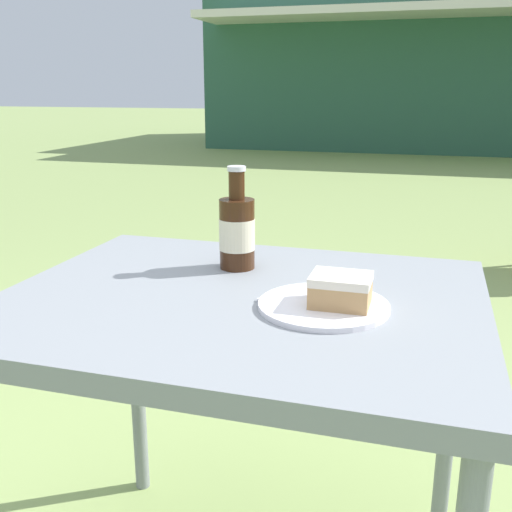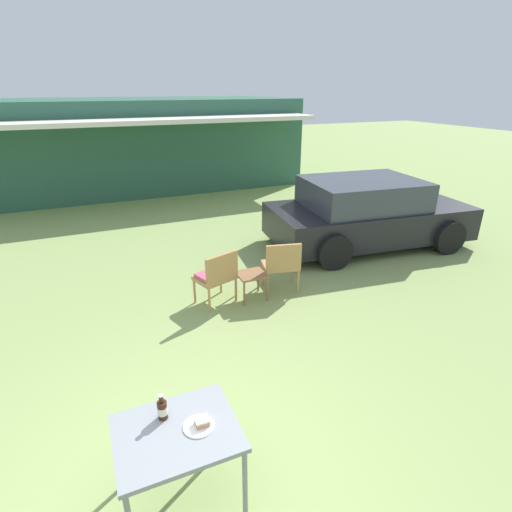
# 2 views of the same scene
# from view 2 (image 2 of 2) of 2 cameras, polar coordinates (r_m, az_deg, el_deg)

# --- Properties ---
(ground_plane) EXTENTS (60.00, 60.00, 0.00)m
(ground_plane) POSITION_cam_2_polar(r_m,az_deg,el_deg) (3.88, -10.32, -31.01)
(ground_plane) COLOR #8CA35B
(cabin_building) EXTENTS (10.39, 5.68, 2.76)m
(cabin_building) POSITION_cam_2_polar(r_m,az_deg,el_deg) (14.45, -17.19, 15.22)
(cabin_building) COLOR #2D5B47
(cabin_building) RESTS_ON ground_plane
(parked_car) EXTENTS (4.28, 2.47, 1.40)m
(parked_car) POSITION_cam_2_polar(r_m,az_deg,el_deg) (8.69, 15.48, 5.90)
(parked_car) COLOR black
(parked_car) RESTS_ON ground_plane
(wicker_chair_cushioned) EXTENTS (0.68, 0.60, 0.86)m
(wicker_chair_cushioned) POSITION_cam_2_polar(r_m,az_deg,el_deg) (6.08, -5.61, -2.63)
(wicker_chair_cushioned) COLOR #B2844C
(wicker_chair_cushioned) RESTS_ON ground_plane
(wicker_chair_plain) EXTENTS (0.65, 0.56, 0.86)m
(wicker_chair_plain) POSITION_cam_2_polar(r_m,az_deg,el_deg) (6.44, 3.69, -0.99)
(wicker_chair_plain) COLOR #B2844C
(wicker_chair_plain) RESTS_ON ground_plane
(garden_side_table) EXTENTS (0.44, 0.40, 0.43)m
(garden_side_table) POSITION_cam_2_polar(r_m,az_deg,el_deg) (6.25, -0.66, -3.03)
(garden_side_table) COLOR brown
(garden_side_table) RESTS_ON ground_plane
(patio_table) EXTENTS (0.91, 0.74, 0.75)m
(patio_table) POSITION_cam_2_polar(r_m,az_deg,el_deg) (3.36, -11.21, -24.17)
(patio_table) COLOR gray
(patio_table) RESTS_ON ground_plane
(cake_on_plate) EXTENTS (0.24, 0.24, 0.07)m
(cake_on_plate) POSITION_cam_2_polar(r_m,az_deg,el_deg) (3.30, -7.96, -22.67)
(cake_on_plate) COLOR white
(cake_on_plate) RESTS_ON patio_table
(cola_bottle_near) EXTENTS (0.08, 0.08, 0.22)m
(cola_bottle_near) POSITION_cam_2_polar(r_m,az_deg,el_deg) (3.36, -13.23, -20.55)
(cola_bottle_near) COLOR #381E0F
(cola_bottle_near) RESTS_ON patio_table
(fork) EXTENTS (0.16, 0.03, 0.01)m
(fork) POSITION_cam_2_polar(r_m,az_deg,el_deg) (3.31, -9.03, -22.99)
(fork) COLOR silver
(fork) RESTS_ON patio_table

